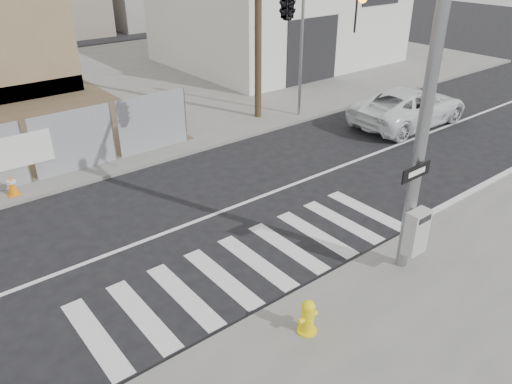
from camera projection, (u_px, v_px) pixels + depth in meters
ground at (199, 220)px, 13.64m from camera, size 100.00×100.00×0.00m
sidewalk_far at (36, 99)px, 23.31m from camera, size 50.00×20.00×0.12m
signal_pole at (329, 41)px, 11.39m from camera, size 0.96×5.87×7.00m
far_signal_pole at (302, 33)px, 19.64m from camera, size 0.16×0.20×5.60m
concrete_wall_right at (8, 27)px, 21.55m from camera, size 5.50×1.30×8.00m
auto_shop at (278, 18)px, 29.20m from camera, size 12.00×10.20×5.95m
fire_hydrant at (308, 317)px, 9.50m from camera, size 0.46×0.43×0.74m
suv at (410, 107)px, 20.13m from camera, size 5.39×2.54×1.49m
traffic_cone_d at (12, 185)px, 14.56m from camera, size 0.35×0.35×0.65m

